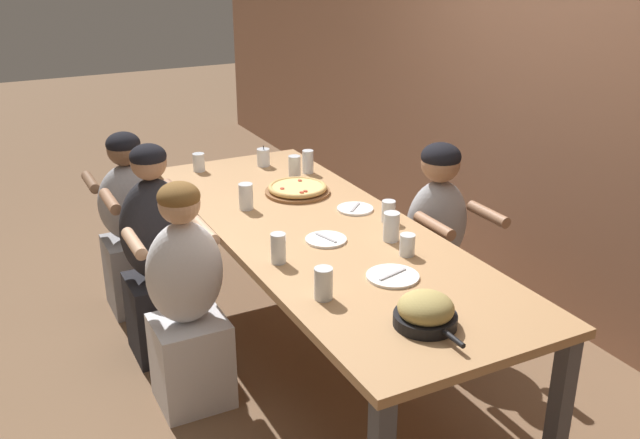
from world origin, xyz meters
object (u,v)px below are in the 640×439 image
Objects in this scene: pizza_board_main at (298,189)px; empty_plate_c at (355,209)px; diner_near_left at (132,230)px; drinking_glass_a at (278,249)px; drinking_glass_g at (308,163)px; drinking_glass_c at (295,167)px; diner_near_center at (187,307)px; diner_far_center at (435,251)px; empty_plate_b at (326,239)px; drinking_glass_d at (407,246)px; cocktail_glass_blue at (263,158)px; drinking_glass_e at (388,213)px; drinking_glass_i at (246,198)px; empty_plate_a at (393,276)px; drinking_glass_h at (323,285)px; drinking_glass_b at (199,163)px; skillet_bowl at (426,312)px; drinking_glass_f at (391,228)px; diner_near_midleft at (158,263)px.

pizza_board_main is 0.40m from empty_plate_c.
diner_near_left is at bearing -125.21° from pizza_board_main.
drinking_glass_a is 1.27m from drinking_glass_g.
pizza_board_main reaches higher than empty_plate_c.
diner_near_center is (0.76, -0.92, -0.34)m from drinking_glass_c.
empty_plate_b is at bearing 8.88° from diner_far_center.
cocktail_glass_blue is at bearing -177.85° from drinking_glass_d.
drinking_glass_e is at bearing 105.01° from drinking_glass_a.
drinking_glass_i reaches higher than cocktail_glass_blue.
drinking_glass_a is (0.12, -0.30, 0.06)m from empty_plate_b.
empty_plate_a is (1.13, -0.09, -0.02)m from pizza_board_main.
drinking_glass_d is 0.75× the size of drinking_glass_h.
drinking_glass_b is (-0.64, -0.36, 0.02)m from pizza_board_main.
empty_plate_a is 1.69m from cocktail_glass_blue.
drinking_glass_a is 1.17m from drinking_glass_c.
drinking_glass_a is 1.41m from drinking_glass_b.
skillet_bowl is 0.79m from drinking_glass_f.
drinking_glass_e is at bearing 99.91° from empty_plate_b.
drinking_glass_a is at bearing -75.27° from diner_near_left.
drinking_glass_a is at bearing -133.93° from empty_plate_a.
drinking_glass_a is 1.25× the size of drinking_glass_b.
diner_near_left is (-0.67, -0.47, -0.34)m from drinking_glass_i.
drinking_glass_d reaches higher than empty_plate_a.
drinking_glass_h is at bearing -2.45° from drinking_glass_b.
drinking_glass_c is at bearing 151.18° from drinking_glass_a.
empty_plate_a is 0.35m from drinking_glass_h.
drinking_glass_g is 0.69m from drinking_glass_i.
drinking_glass_i is (0.65, -0.37, 0.01)m from cocktail_glass_blue.
drinking_glass_g reaches higher than drinking_glass_a.
empty_plate_a and empty_plate_c have the same top height.
pizza_board_main is at bearing -43.46° from diner_far_center.
drinking_glass_i reaches higher than drinking_glass_a.
diner_near_midleft reaches higher than drinking_glass_e.
skillet_bowl is 0.30× the size of diner_near_midleft.
diner_near_midleft is (-1.16, -0.38, -0.31)m from drinking_glass_h.
drinking_glass_d is 0.72× the size of drinking_glass_g.
drinking_glass_e is at bearing -48.11° from diner_near_left.
empty_plate_b is at bearing -9.11° from cocktail_glass_blue.
diner_far_center is at bearing -1.52° from diner_near_center.
drinking_glass_b is 0.60m from drinking_glass_c.
drinking_glass_g is at bearing 167.21° from skillet_bowl.
empty_plate_a is 1.69× the size of drinking_glass_h.
cocktail_glass_blue is 1.39m from diner_near_center.
diner_near_center is at bearing -50.53° from drinking_glass_c.
cocktail_glass_blue reaches higher than drinking_glass_b.
drinking_glass_f is (1.04, 0.01, -0.01)m from drinking_glass_c.
diner_near_center is 0.51m from diner_near_midleft.
drinking_glass_h is (1.80, -0.08, 0.01)m from drinking_glass_b.
drinking_glass_d is 0.71m from diner_far_center.
diner_near_midleft is (-0.09, -0.47, -0.31)m from drinking_glass_i.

